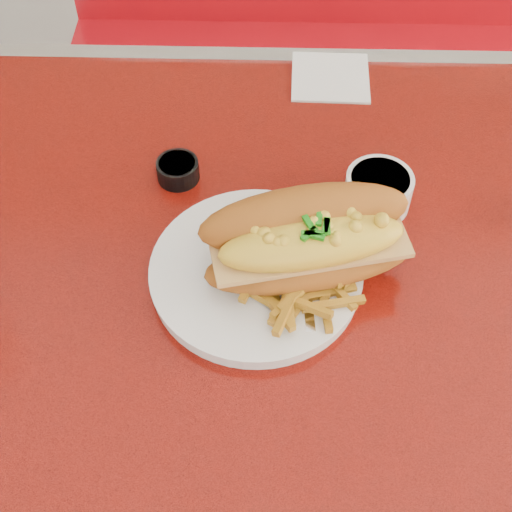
{
  "coord_description": "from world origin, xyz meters",
  "views": [
    {
      "loc": [
        -0.15,
        -0.48,
        1.42
      ],
      "look_at": [
        -0.16,
        -0.01,
        0.81
      ],
      "focal_mm": 50.0,
      "sensor_mm": 36.0,
      "label": 1
    }
  ],
  "objects_px": {
    "fork": "(305,272)",
    "sauce_cup_left": "(178,169)",
    "booth_bench_far": "(333,120)",
    "mac_hoagie": "(309,239)",
    "diner_table": "(380,348)",
    "dinner_plate": "(256,273)",
    "gravy_ramekin": "(378,190)"
  },
  "relations": [
    {
      "from": "fork",
      "to": "diner_table",
      "type": "bearing_deg",
      "value": -88.06
    },
    {
      "from": "diner_table",
      "to": "booth_bench_far",
      "type": "relative_size",
      "value": 1.03
    },
    {
      "from": "dinner_plate",
      "to": "sauce_cup_left",
      "type": "distance_m",
      "value": 0.18
    },
    {
      "from": "fork",
      "to": "booth_bench_far",
      "type": "bearing_deg",
      "value": -11.31
    },
    {
      "from": "diner_table",
      "to": "sauce_cup_left",
      "type": "relative_size",
      "value": 19.86
    },
    {
      "from": "booth_bench_far",
      "to": "diner_table",
      "type": "bearing_deg",
      "value": -90.0
    },
    {
      "from": "fork",
      "to": "gravy_ramekin",
      "type": "bearing_deg",
      "value": -40.69
    },
    {
      "from": "booth_bench_far",
      "to": "dinner_plate",
      "type": "bearing_deg",
      "value": -101.2
    },
    {
      "from": "dinner_plate",
      "to": "fork",
      "type": "height_order",
      "value": "same"
    },
    {
      "from": "dinner_plate",
      "to": "diner_table",
      "type": "bearing_deg",
      "value": 2.66
    },
    {
      "from": "mac_hoagie",
      "to": "fork",
      "type": "height_order",
      "value": "mac_hoagie"
    },
    {
      "from": "diner_table",
      "to": "booth_bench_far",
      "type": "bearing_deg",
      "value": 90.0
    },
    {
      "from": "booth_bench_far",
      "to": "gravy_ramekin",
      "type": "xyz_separation_m",
      "value": [
        -0.02,
        -0.7,
        0.51
      ]
    },
    {
      "from": "diner_table",
      "to": "mac_hoagie",
      "type": "distance_m",
      "value": 0.25
    },
    {
      "from": "dinner_plate",
      "to": "fork",
      "type": "xyz_separation_m",
      "value": [
        0.05,
        -0.0,
        0.01
      ]
    },
    {
      "from": "gravy_ramekin",
      "to": "sauce_cup_left",
      "type": "xyz_separation_m",
      "value": [
        -0.24,
        0.04,
        -0.01
      ]
    },
    {
      "from": "mac_hoagie",
      "to": "gravy_ramekin",
      "type": "bearing_deg",
      "value": 38.36
    },
    {
      "from": "mac_hoagie",
      "to": "fork",
      "type": "relative_size",
      "value": 1.67
    },
    {
      "from": "diner_table",
      "to": "fork",
      "type": "height_order",
      "value": "fork"
    },
    {
      "from": "booth_bench_far",
      "to": "sauce_cup_left",
      "type": "xyz_separation_m",
      "value": [
        -0.26,
        -0.66,
        0.5
      ]
    },
    {
      "from": "booth_bench_far",
      "to": "fork",
      "type": "distance_m",
      "value": 0.97
    },
    {
      "from": "diner_table",
      "to": "gravy_ramekin",
      "type": "xyz_separation_m",
      "value": [
        -0.02,
        0.11,
        0.19
      ]
    },
    {
      "from": "fork",
      "to": "sauce_cup_left",
      "type": "relative_size",
      "value": 2.42
    },
    {
      "from": "booth_bench_far",
      "to": "mac_hoagie",
      "type": "relative_size",
      "value": 4.8
    },
    {
      "from": "booth_bench_far",
      "to": "gravy_ramekin",
      "type": "height_order",
      "value": "booth_bench_far"
    },
    {
      "from": "diner_table",
      "to": "gravy_ramekin",
      "type": "distance_m",
      "value": 0.22
    },
    {
      "from": "diner_table",
      "to": "dinner_plate",
      "type": "xyz_separation_m",
      "value": [
        -0.16,
        -0.01,
        0.17
      ]
    },
    {
      "from": "dinner_plate",
      "to": "gravy_ramekin",
      "type": "xyz_separation_m",
      "value": [
        0.14,
        0.12,
        0.01
      ]
    },
    {
      "from": "fork",
      "to": "gravy_ramekin",
      "type": "relative_size",
      "value": 1.74
    },
    {
      "from": "fork",
      "to": "sauce_cup_left",
      "type": "xyz_separation_m",
      "value": [
        -0.16,
        0.16,
        -0.0
      ]
    },
    {
      "from": "dinner_plate",
      "to": "sauce_cup_left",
      "type": "height_order",
      "value": "sauce_cup_left"
    },
    {
      "from": "fork",
      "to": "gravy_ramekin",
      "type": "distance_m",
      "value": 0.15
    }
  ]
}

